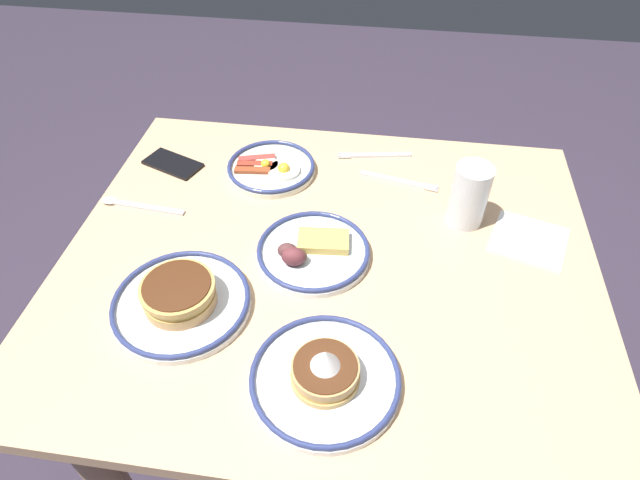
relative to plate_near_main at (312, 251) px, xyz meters
name	(u,v)px	position (x,y,z in m)	size (l,w,h in m)	color
ground_plane	(326,427)	(-0.03, 0.00, -0.76)	(6.00, 6.00, 0.00)	#332B3A
dining_table	(328,302)	(-0.03, 0.00, -0.16)	(1.10, 0.94, 0.75)	tan
plate_near_main	(312,251)	(0.00, 0.00, 0.00)	(0.24, 0.24, 0.05)	white
plate_center_pancakes	(325,376)	(-0.07, 0.29, 0.00)	(0.26, 0.26, 0.09)	white
plate_far_companion	(271,168)	(0.14, -0.27, 0.00)	(0.22, 0.22, 0.04)	silver
plate_far_side	(180,300)	(0.22, 0.17, 0.01)	(0.26, 0.26, 0.06)	white
drinking_glass	(469,198)	(-0.32, -0.16, 0.05)	(0.08, 0.08, 0.14)	silver
cell_phone	(173,164)	(0.39, -0.27, -0.01)	(0.14, 0.07, 0.01)	black
paper_napkin	(529,240)	(-0.45, -0.11, -0.01)	(0.15, 0.14, 0.00)	white
fork_near	(374,155)	(-0.10, -0.38, -0.01)	(0.19, 0.05, 0.01)	silver
fork_far	(399,181)	(-0.17, -0.28, -0.01)	(0.19, 0.06, 0.01)	silver
tea_spoon	(131,204)	(0.44, -0.10, -0.01)	(0.20, 0.04, 0.01)	silver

